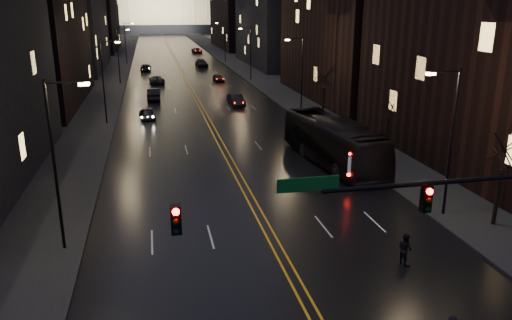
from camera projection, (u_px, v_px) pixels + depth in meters
road at (171, 52)px, 140.61m from camera, size 20.00×320.00×0.02m
sidewalk_left at (120, 53)px, 137.83m from camera, size 8.00×320.00×0.16m
sidewalk_right at (220, 51)px, 143.34m from camera, size 8.00×320.00×0.16m
center_line at (171, 52)px, 140.60m from camera, size 0.62×320.00×0.01m
building_left_far at (69, 19)px, 98.00m from camera, size 12.00×34.00×20.00m
building_left_dist at (93, 7)px, 142.29m from camera, size 12.00×40.00×24.00m
building_right_near at (505, 10)px, 38.35m from camera, size 12.00×26.00×24.00m
building_right_mid at (277, 3)px, 105.38m from camera, size 12.00×34.00×26.00m
building_right_dist at (238, 11)px, 150.85m from camera, size 12.00×40.00×22.00m
traffic_signal at (483, 206)px, 18.71m from camera, size 17.29×0.45×7.00m
streetlamp_right_near at (449, 136)px, 29.03m from camera, size 2.13×0.25×9.00m
streetlamp_left_near at (57, 158)px, 24.78m from camera, size 2.13×0.25×9.00m
streetlamp_right_mid at (300, 72)px, 57.08m from camera, size 2.13×0.25×9.00m
streetlamp_left_mid at (105, 77)px, 52.83m from camera, size 2.13×0.25×9.00m
streetlamp_right_far at (250, 50)px, 85.14m from camera, size 2.13×0.25×9.00m
streetlamp_left_far at (119, 53)px, 80.88m from camera, size 2.13×0.25×9.00m
streetlamp_right_dist at (224, 40)px, 113.19m from camera, size 2.13×0.25×9.00m
streetlamp_left_dist at (126, 41)px, 108.93m from camera, size 2.13×0.25×9.00m
tree_right_near at (504, 152)px, 27.76m from camera, size 2.40×2.40×6.65m
tree_right_mid at (389, 105)px, 40.85m from camera, size 2.40×2.40×6.65m
tree_right_far at (324, 79)px, 55.81m from camera, size 2.40×2.40×6.65m
bus at (333, 141)px, 40.21m from camera, size 4.62×13.62×3.72m
oncoming_car_a at (147, 113)px, 56.55m from camera, size 2.04×4.21×1.38m
oncoming_car_b at (154, 94)px, 68.20m from camera, size 1.82×4.92×1.61m
oncoming_car_c at (157, 80)px, 82.72m from camera, size 2.62×4.92×1.32m
oncoming_car_d at (146, 67)px, 99.08m from camera, size 2.21×4.86×1.38m
receding_car_a at (236, 100)px, 64.30m from camera, size 1.85×4.53×1.46m
receding_car_b at (218, 78)px, 84.79m from camera, size 1.83×3.91×1.30m
receding_car_c at (201, 63)px, 105.34m from camera, size 2.59×5.52×1.56m
receding_car_d at (197, 50)px, 137.13m from camera, size 2.79×5.20×1.39m
pedestrian_b at (405, 249)px, 24.62m from camera, size 0.62×0.88×1.64m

